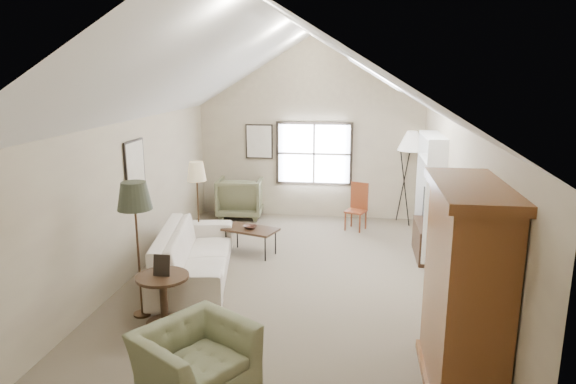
# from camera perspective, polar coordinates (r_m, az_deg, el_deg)

# --- Properties ---
(room_shell) EXTENTS (5.01, 8.01, 4.00)m
(room_shell) POSITION_cam_1_polar(r_m,az_deg,el_deg) (7.47, -0.43, 12.90)
(room_shell) COLOR #706250
(room_shell) RESTS_ON ground
(window) EXTENTS (1.72, 0.08, 1.42)m
(window) POSITION_cam_1_polar(r_m,az_deg,el_deg) (11.53, 2.91, 4.27)
(window) COLOR black
(window) RESTS_ON room_shell
(skylight) EXTENTS (0.80, 1.20, 0.52)m
(skylight) POSITION_cam_1_polar(r_m,az_deg,el_deg) (8.29, 9.65, 12.85)
(skylight) COLOR white
(skylight) RESTS_ON room_shell
(wall_art) EXTENTS (1.97, 3.71, 0.88)m
(wall_art) POSITION_cam_1_polar(r_m,az_deg,el_deg) (9.91, -9.63, 4.23)
(wall_art) COLOR black
(wall_art) RESTS_ON room_shell
(armoire) EXTENTS (0.60, 1.50, 2.20)m
(armoire) POSITION_cam_1_polar(r_m,az_deg,el_deg) (5.55, 19.01, -10.38)
(armoire) COLOR brown
(armoire) RESTS_ON ground
(tv_alcove) EXTENTS (0.32, 1.30, 2.10)m
(tv_alcove) POSITION_cam_1_polar(r_m,az_deg,el_deg) (9.32, 15.44, -0.26)
(tv_alcove) COLOR white
(tv_alcove) RESTS_ON ground
(media_console) EXTENTS (0.34, 1.18, 0.60)m
(media_console) POSITION_cam_1_polar(r_m,az_deg,el_deg) (9.55, 15.01, -5.22)
(media_console) COLOR #382316
(media_console) RESTS_ON ground
(tv_panel) EXTENTS (0.05, 0.90, 0.55)m
(tv_panel) POSITION_cam_1_polar(r_m,az_deg,el_deg) (9.37, 15.23, -1.62)
(tv_panel) COLOR black
(tv_panel) RESTS_ON media_console
(sofa) EXTENTS (1.55, 2.88, 0.80)m
(sofa) POSITION_cam_1_polar(r_m,az_deg,el_deg) (8.44, -10.36, -6.73)
(sofa) COLOR beige
(sofa) RESTS_ON ground
(armchair_near) EXTENTS (1.40, 1.43, 0.71)m
(armchair_near) POSITION_cam_1_polar(r_m,az_deg,el_deg) (5.65, -10.25, -17.94)
(armchair_near) COLOR #6B704E
(armchair_near) RESTS_ON ground
(armchair_far) EXTENTS (1.04, 1.07, 0.92)m
(armchair_far) POSITION_cam_1_polar(r_m,az_deg,el_deg) (11.73, -5.27, -0.54)
(armchair_far) COLOR #6C6D4C
(armchair_far) RESTS_ON ground
(coffee_table) EXTENTS (1.07, 0.81, 0.49)m
(coffee_table) POSITION_cam_1_polar(r_m,az_deg,el_deg) (9.38, -4.16, -5.48)
(coffee_table) COLOR #352015
(coffee_table) RESTS_ON ground
(bowl) EXTENTS (0.29, 0.29, 0.06)m
(bowl) POSITION_cam_1_polar(r_m,az_deg,el_deg) (9.30, -4.19, -3.89)
(bowl) COLOR #3D2119
(bowl) RESTS_ON coffee_table
(side_table) EXTENTS (0.80, 0.80, 0.68)m
(side_table) POSITION_cam_1_polar(r_m,az_deg,el_deg) (7.04, -13.63, -11.57)
(side_table) COLOR #392317
(side_table) RESTS_ON ground
(side_chair) EXTENTS (0.50, 0.50, 0.99)m
(side_chair) POSITION_cam_1_polar(r_m,az_deg,el_deg) (10.79, 7.56, -1.66)
(side_chair) COLOR maroon
(side_chair) RESTS_ON ground
(tripod_lamp) EXTENTS (0.70, 0.70, 2.05)m
(tripod_lamp) POSITION_cam_1_polar(r_m,az_deg,el_deg) (11.37, 13.38, 1.63)
(tripod_lamp) COLOR silver
(tripod_lamp) RESTS_ON ground
(dark_lamp) EXTENTS (0.53, 0.53, 1.90)m
(dark_lamp) POSITION_cam_1_polar(r_m,az_deg,el_deg) (7.14, -16.33, -6.12)
(dark_lamp) COLOR #25291D
(dark_lamp) RESTS_ON ground
(tan_lamp) EXTENTS (0.40, 0.40, 1.71)m
(tan_lamp) POSITION_cam_1_polar(r_m,az_deg,el_deg) (9.49, -9.97, -1.58)
(tan_lamp) COLOR tan
(tan_lamp) RESTS_ON ground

